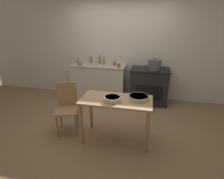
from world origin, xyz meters
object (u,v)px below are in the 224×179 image
object	(u,v)px
mixing_bowl_large	(139,97)
cup_mid_right	(80,64)
bottle_center	(94,61)
mixing_bowl_small	(112,99)
bottle_left	(100,60)
cup_far_right	(119,65)
cup_center_right	(109,63)
stock_pot	(155,65)
bottle_center_left	(104,61)
chair	(67,106)
stove	(149,86)
cup_right	(114,64)
bottle_mid_left	(78,61)
flour_sack	(142,103)
bottle_far_left	(91,60)
work_table	(116,106)

from	to	relation	value
mixing_bowl_large	cup_mid_right	size ratio (longest dim) A/B	3.69
bottle_center	mixing_bowl_small	bearing A→B (deg)	-64.08
bottle_left	bottle_center	bearing A→B (deg)	-160.50
bottle_left	cup_far_right	xyz separation A→B (m)	(0.56, -0.31, -0.04)
bottle_center	mixing_bowl_large	bearing A→B (deg)	-52.08
bottle_center	cup_center_right	xyz separation A→B (m)	(0.42, -0.08, -0.02)
stock_pot	bottle_center_left	xyz separation A→B (m)	(-1.28, 0.11, -0.00)
mixing_bowl_small	bottle_center	size ratio (longest dim) A/B	1.36
chair	mixing_bowl_small	distance (m)	0.98
mixing_bowl_small	cup_mid_right	distance (m)	1.95
bottle_left	stove	bearing A→B (deg)	-4.37
bottle_center_left	bottle_center	world-z (taller)	bottle_center_left
cup_right	cup_far_right	size ratio (longest dim) A/B	1.01
mixing_bowl_large	bottle_center	distance (m)	2.11
stock_pot	bottle_mid_left	xyz separation A→B (m)	(-1.99, 0.10, -0.02)
stock_pot	cup_right	size ratio (longest dim) A/B	3.00
flour_sack	cup_right	xyz separation A→B (m)	(-0.77, 0.41, 0.84)
bottle_mid_left	bottle_center	distance (m)	0.44
stove	bottle_left	bearing A→B (deg)	175.63
stock_pot	bottle_left	bearing A→B (deg)	172.92
bottle_left	cup_right	xyz separation A→B (m)	(0.42, -0.13, -0.04)
bottle_center	cup_center_right	world-z (taller)	bottle_center
mixing_bowl_small	cup_far_right	bearing A→B (deg)	96.48
bottle_center_left	cup_right	world-z (taller)	bottle_center_left
flour_sack	bottle_center	size ratio (longest dim) A/B	1.58
bottle_far_left	cup_center_right	bearing A→B (deg)	-22.33
bottle_center_left	cup_far_right	bearing A→B (deg)	-29.47
stock_pot	cup_right	xyz separation A→B (m)	(-0.99, 0.05, -0.03)
bottle_center	cup_far_right	xyz separation A→B (m)	(0.71, -0.26, -0.02)
bottle_far_left	cup_far_right	xyz separation A→B (m)	(0.85, -0.42, -0.02)
bottle_mid_left	flour_sack	bearing A→B (deg)	-14.74
work_table	bottle_far_left	bearing A→B (deg)	119.58
stove	bottle_far_left	world-z (taller)	bottle_far_left
mixing_bowl_large	chair	bearing A→B (deg)	178.76
mixing_bowl_small	chair	bearing A→B (deg)	168.44
stove	cup_center_right	distance (m)	1.17
stock_pot	flour_sack	bearing A→B (deg)	-120.71
work_table	bottle_center	bearing A→B (deg)	118.26
work_table	stove	bearing A→B (deg)	72.80
cup_center_right	bottle_center	bearing A→B (deg)	169.91
cup_far_right	bottle_far_left	bearing A→B (deg)	153.80
flour_sack	cup_mid_right	bearing A→B (deg)	171.97
mixing_bowl_small	bottle_center	world-z (taller)	bottle_center
work_table	flour_sack	distance (m)	1.40
cup_center_right	bottle_left	bearing A→B (deg)	155.71
bottle_mid_left	bottle_center_left	xyz separation A→B (m)	(0.71, 0.01, 0.02)
bottle_center	cup_right	distance (m)	0.57
stove	flour_sack	distance (m)	0.54
stove	bottle_mid_left	size ratio (longest dim) A/B	5.86
flour_sack	bottle_mid_left	size ratio (longest dim) A/B	1.92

